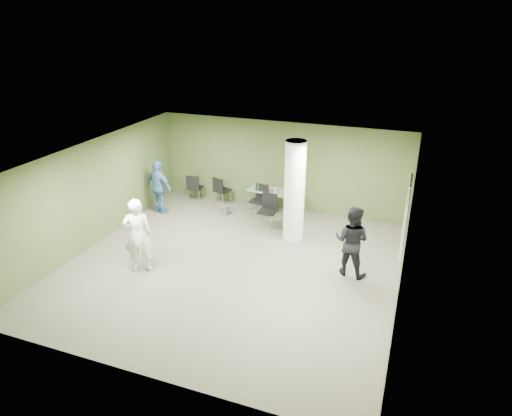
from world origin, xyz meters
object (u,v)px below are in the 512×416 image
at_px(chair_back_left, 194,186).
at_px(man_blue, 159,187).
at_px(woman_white, 138,235).
at_px(man_black, 352,241).
at_px(folding_table, 272,192).

distance_m(chair_back_left, man_blue, 1.38).
relative_size(woman_white, man_blue, 1.11).
distance_m(chair_back_left, man_black, 6.30).
bearing_deg(man_blue, woman_white, 126.02).
height_order(folding_table, woman_white, woman_white).
height_order(folding_table, man_blue, man_blue).
height_order(woman_white, man_blue, woman_white).
height_order(woman_white, man_black, woman_white).
bearing_deg(man_blue, man_black, 178.23).
xyz_separation_m(man_black, man_blue, (-6.20, 1.60, -0.03)).
bearing_deg(folding_table, woman_white, -103.86).
distance_m(folding_table, chair_back_left, 2.68).
height_order(man_black, man_blue, man_black).
height_order(chair_back_left, woman_white, woman_white).
xyz_separation_m(folding_table, chair_back_left, (-2.68, -0.07, -0.12)).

